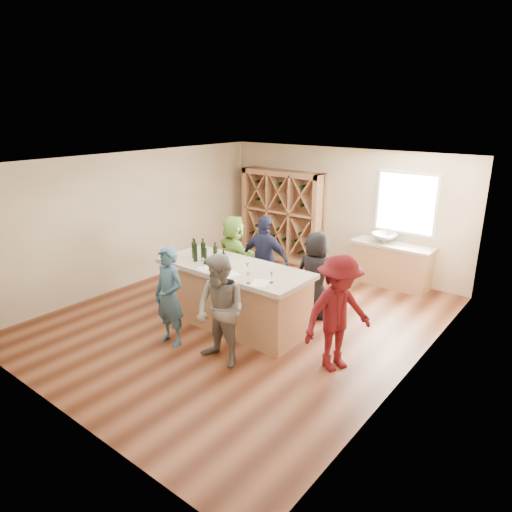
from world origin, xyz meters
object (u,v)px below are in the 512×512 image
Objects in this scene: person_server at (338,313)px; wine_bottle_e at (215,255)px; wine_rack at (282,215)px; person_near_right at (221,311)px; wine_bottle_d at (205,256)px; tasting_counter_base at (234,297)px; wine_bottle_a at (194,250)px; person_near_left at (169,296)px; person_far_right at (316,275)px; sink at (384,238)px; wine_bottle_f at (224,263)px; person_far_mid at (265,261)px; person_far_left at (234,254)px; wine_bottle_b at (195,252)px; wine_bottle_c at (203,252)px.

wine_bottle_e is at bearing 113.18° from person_server.
wine_rack is 5.16m from person_near_right.
wine_bottle_d is at bearing -74.42° from wine_rack.
tasting_counter_base is at bearing 26.47° from wine_bottle_d.
wine_bottle_a is at bearing 150.23° from person_near_right.
person_near_left is 2.63m from person_far_right.
wine_bottle_a is 0.18× the size of person_near_left.
sink is 1.81× the size of wine_bottle_f.
person_far_mid reaches higher than person_far_left.
wine_rack is at bearing 100.20° from wine_bottle_a.
sink is 0.31× the size of person_far_mid.
person_near_left reaches higher than wine_bottle_a.
person_server is at bearing -1.12° from wine_bottle_e.
person_far_mid is at bearing 85.33° from person_near_left.
wine_rack is 1.38× the size of person_far_right.
person_far_mid reaches higher than wine_bottle_f.
person_far_mid is at bearing 97.74° from wine_bottle_f.
person_far_mid is at bearing 76.24° from wine_bottle_d.
wine_rack is 3.87m from wine_bottle_b.
person_near_right is 1.05× the size of person_far_right.
wine_bottle_b is 0.19× the size of person_server.
wine_bottle_a is 1.87m from person_near_right.
wine_rack is 3.80m from wine_bottle_c.
person_far_left reaches higher than wine_bottle_f.
wine_bottle_d is at bearing -35.96° from wine_bottle_c.
person_far_left is at bearing 118.47° from wine_bottle_e.
wine_bottle_a reaches higher than wine_bottle_d.
wine_bottle_e is (0.39, 0.10, -0.00)m from wine_bottle_b.
wine_bottle_b is 0.75m from wine_bottle_f.
person_server is (2.45, 0.98, 0.06)m from person_near_left.
person_far_mid is (0.22, 2.21, 0.06)m from person_near_left.
wine_bottle_b is 0.20× the size of person_far_left.
person_near_left is (-1.55, -4.64, -0.20)m from sink.
wine_bottle_a is 1.23m from person_near_left.
person_far_right is at bearing 50.35° from tasting_counter_base.
person_far_right reaches higher than wine_bottle_f.
person_far_left is at bearing 106.69° from person_near_left.
wine_rack reaches higher than wine_bottle_e.
person_near_right is 1.05× the size of person_far_left.
wine_bottle_f is at bearing 132.02° from person_near_right.
wine_rack is 1.31× the size of person_near_right.
wine_rack is 4.86m from person_near_left.
wine_rack is 4.06× the size of sink.
wine_bottle_a is 0.26m from wine_bottle_c.
wine_bottle_c is 0.19× the size of person_server.
person_near_left is at bearing 53.60° from person_far_right.
wine_bottle_e is 2.43m from person_server.
person_far_mid is at bearing -61.28° from wine_rack.
person_near_right is (1.54, -0.99, -0.38)m from wine_bottle_a.
person_far_mid is (0.17, 1.18, -0.37)m from wine_bottle_e.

